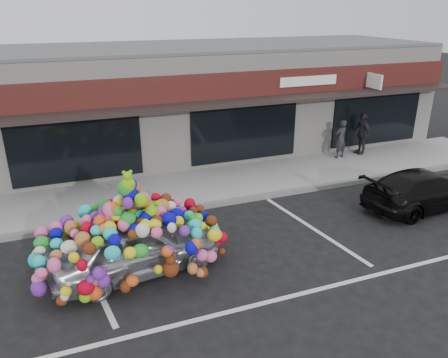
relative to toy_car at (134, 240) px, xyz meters
name	(u,v)px	position (x,y,z in m)	size (l,w,h in m)	color
ground	(221,250)	(2.16, 0.16, -0.82)	(90.00, 90.00, 0.00)	black
shop_building	(147,102)	(2.16, 8.60, 1.34)	(24.00, 7.20, 4.31)	silver
sidewalk	(179,190)	(2.16, 4.16, -0.75)	(26.00, 3.00, 0.15)	gray
kerb	(192,208)	(2.16, 2.66, -0.75)	(26.00, 0.18, 0.16)	slate
parking_stripe_left	(90,272)	(-1.04, 0.36, -0.82)	(0.12, 4.40, 0.01)	silver
parking_stripe_mid	(312,228)	(4.96, 0.36, -0.82)	(0.12, 4.40, 0.01)	silver
lane_line	(341,284)	(4.16, -2.14, -0.82)	(14.00, 0.12, 0.01)	silver
toy_car	(134,240)	(0.00, 0.00, 0.00)	(2.84, 4.38, 2.42)	#A4AAAE
black_sedan	(424,189)	(8.83, 0.36, -0.23)	(4.05, 1.65, 1.18)	black
pedestrian_a	(341,139)	(8.94, 4.89, 0.09)	(0.56, 0.37, 1.53)	black
pedestrian_c	(362,134)	(10.04, 5.02, 0.17)	(0.41, 0.98, 1.67)	black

